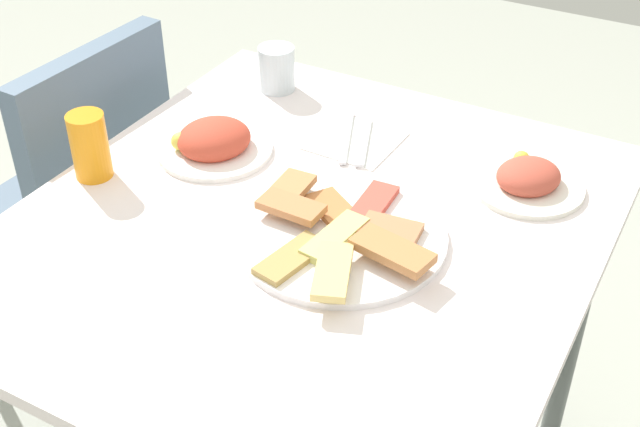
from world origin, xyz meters
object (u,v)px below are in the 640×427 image
at_px(pide_platter, 340,234).
at_px(salad_plate_rice, 214,142).
at_px(salad_plate_greens, 528,179).
at_px(fork, 364,141).
at_px(paper_napkin, 355,141).
at_px(spoon, 347,137).
at_px(drinking_glass, 277,69).
at_px(dining_chair, 78,200).
at_px(soda_can, 90,146).
at_px(dining_table, 307,263).

height_order(pide_platter, salad_plate_rice, salad_plate_rice).
distance_m(salad_plate_greens, fork, 0.32).
height_order(salad_plate_rice, paper_napkin, salad_plate_rice).
bearing_deg(salad_plate_greens, paper_napkin, 90.73).
relative_size(salad_plate_greens, spoon, 1.02).
height_order(salad_plate_greens, salad_plate_rice, salad_plate_rice).
bearing_deg(drinking_glass, pide_platter, -138.02).
bearing_deg(pide_platter, dining_chair, 78.00).
distance_m(soda_can, drinking_glass, 0.46).
bearing_deg(spoon, dining_table, 170.99).
distance_m(dining_table, salad_plate_greens, 0.41).
relative_size(dining_chair, fork, 5.03).
bearing_deg(fork, dining_table, 164.99).
relative_size(dining_table, salad_plate_greens, 5.17).
relative_size(dining_table, pide_platter, 2.89).
distance_m(dining_table, spoon, 0.29).
xyz_separation_m(dining_table, salad_plate_rice, (0.11, 0.26, 0.11)).
height_order(dining_chair, salad_plate_rice, dining_chair).
height_order(salad_plate_greens, drinking_glass, drinking_glass).
distance_m(drinking_glass, fork, 0.29).
xyz_separation_m(drinking_glass, spoon, (-0.11, -0.22, -0.04)).
bearing_deg(fork, pide_platter, 178.15).
bearing_deg(paper_napkin, drinking_glass, 64.81).
bearing_deg(dining_chair, salad_plate_greens, -82.42).
bearing_deg(salad_plate_greens, pide_platter, 143.40).
xyz_separation_m(pide_platter, soda_can, (-0.04, 0.47, 0.05)).
height_order(dining_chair, soda_can, soda_can).
xyz_separation_m(dining_table, pide_platter, (-0.02, -0.07, 0.10)).
bearing_deg(soda_can, dining_table, -81.43).
relative_size(salad_plate_rice, drinking_glass, 2.29).
distance_m(salad_plate_greens, salad_plate_rice, 0.57).
height_order(soda_can, fork, soda_can).
bearing_deg(drinking_glass, salad_plate_greens, -100.78).
bearing_deg(salad_plate_rice, salad_plate_greens, -73.24).
bearing_deg(pide_platter, drinking_glass, 41.98).
bearing_deg(salad_plate_greens, fork, 90.77).
bearing_deg(salad_plate_greens, dining_table, 133.52).
relative_size(dining_table, fork, 5.83).
distance_m(salad_plate_rice, fork, 0.28).
bearing_deg(fork, spoon, 68.90).
xyz_separation_m(dining_table, paper_napkin, (0.27, 0.05, 0.09)).
relative_size(pide_platter, fork, 2.02).
relative_size(soda_can, drinking_glass, 1.30).
relative_size(drinking_glass, paper_napkin, 0.60).
height_order(salad_plate_rice, fork, salad_plate_rice).
xyz_separation_m(dining_chair, soda_can, (-0.20, -0.29, 0.33)).
relative_size(pide_platter, salad_plate_greens, 1.79).
relative_size(soda_can, fork, 0.70).
relative_size(fork, spoon, 0.90).
relative_size(dining_chair, salad_plate_greens, 4.46).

